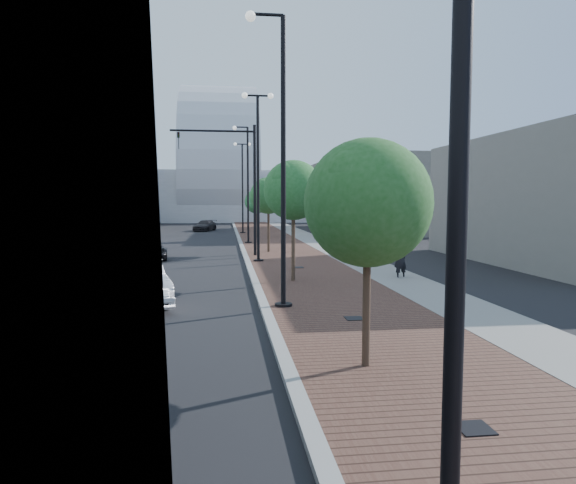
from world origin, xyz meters
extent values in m
cube|color=#4C2D23|center=(3.50, 40.00, 0.06)|extent=(7.00, 140.00, 0.12)
cube|color=slate|center=(6.20, 40.00, 0.07)|extent=(2.40, 140.00, 0.13)
cube|color=gray|center=(0.00, 40.00, 0.07)|extent=(0.30, 140.00, 0.14)
cube|color=slate|center=(-13.00, 40.00, 0.06)|extent=(4.00, 140.00, 0.12)
imported|color=silver|center=(-4.26, 11.49, 0.78)|extent=(3.07, 5.01, 1.56)
imported|color=black|center=(-5.72, 24.50, 0.56)|extent=(2.69, 4.37, 1.13)
imported|color=black|center=(-3.46, 51.74, 0.60)|extent=(2.90, 4.46, 1.20)
imported|color=black|center=(6.36, 15.31, 0.97)|extent=(0.83, 0.71, 1.93)
cylinder|color=black|center=(0.60, -2.00, 4.62)|extent=(0.16, 0.16, 9.00)
cylinder|color=black|center=(0.60, 10.00, 0.10)|extent=(0.56, 0.56, 0.20)
cylinder|color=black|center=(0.60, 10.00, 4.62)|extent=(0.16, 0.16, 9.00)
cylinder|color=black|center=(0.10, 10.00, 9.12)|extent=(1.00, 0.10, 0.10)
sphere|color=silver|center=(-0.40, 10.00, 9.05)|extent=(0.32, 0.32, 0.32)
cylinder|color=black|center=(0.60, 22.00, 0.10)|extent=(0.56, 0.56, 0.20)
cylinder|color=black|center=(0.60, 22.00, 4.62)|extent=(0.16, 0.16, 9.00)
cylinder|color=black|center=(0.60, 22.00, 9.12)|extent=(1.40, 0.10, 0.10)
sphere|color=silver|center=(-0.10, 22.00, 9.12)|extent=(0.32, 0.32, 0.32)
sphere|color=silver|center=(1.30, 22.00, 9.12)|extent=(0.32, 0.32, 0.32)
cylinder|color=black|center=(0.60, 34.00, 0.10)|extent=(0.56, 0.56, 0.20)
cylinder|color=black|center=(0.60, 34.00, 4.62)|extent=(0.16, 0.16, 9.00)
cylinder|color=black|center=(0.10, 34.00, 9.12)|extent=(1.00, 0.10, 0.10)
sphere|color=silver|center=(-0.40, 34.00, 9.05)|extent=(0.32, 0.32, 0.32)
cylinder|color=black|center=(0.60, 46.00, 0.10)|extent=(0.56, 0.56, 0.20)
cylinder|color=black|center=(0.60, 46.00, 4.62)|extent=(0.16, 0.16, 9.00)
cylinder|color=black|center=(0.60, 46.00, 9.12)|extent=(1.40, 0.10, 0.10)
sphere|color=silver|center=(-0.10, 46.00, 9.12)|extent=(0.32, 0.32, 0.32)
sphere|color=silver|center=(1.30, 46.00, 9.12)|extent=(0.32, 0.32, 0.32)
cylinder|color=black|center=(0.60, 25.00, 4.00)|extent=(0.18, 0.18, 8.00)
cylinder|color=black|center=(-1.90, 25.00, 7.60)|extent=(5.00, 0.12, 0.12)
imported|color=black|center=(-3.90, 25.00, 7.00)|extent=(0.16, 0.20, 1.00)
cylinder|color=#382619|center=(1.60, 4.00, 1.61)|extent=(0.16, 0.16, 3.21)
sphere|color=#1E521C|center=(1.60, 4.00, 3.44)|extent=(2.58, 2.58, 2.58)
sphere|color=#1E521C|center=(2.00, 4.30, 3.21)|extent=(1.80, 1.80, 1.80)
sphere|color=#1E521C|center=(1.30, 3.70, 3.76)|extent=(1.55, 1.55, 1.55)
cylinder|color=#382619|center=(1.60, 15.00, 1.82)|extent=(0.16, 0.16, 3.64)
sphere|color=#205E23|center=(1.60, 15.00, 3.90)|extent=(2.49, 2.49, 2.49)
sphere|color=#205E23|center=(2.00, 15.30, 3.64)|extent=(1.74, 1.74, 1.74)
sphere|color=#205E23|center=(1.30, 14.70, 4.27)|extent=(1.49, 1.49, 1.49)
cylinder|color=#382619|center=(1.60, 27.00, 1.76)|extent=(0.16, 0.16, 3.53)
sphere|color=#1D5721|center=(1.60, 27.00, 3.78)|extent=(2.39, 2.39, 2.39)
sphere|color=#1D5721|center=(2.00, 27.30, 3.53)|extent=(1.67, 1.67, 1.67)
sphere|color=#1D5721|center=(1.30, 26.70, 4.13)|extent=(1.44, 1.44, 1.44)
cylinder|color=#382619|center=(1.60, 39.00, 1.57)|extent=(0.16, 0.16, 3.13)
sphere|color=#205F2C|center=(1.60, 39.00, 3.36)|extent=(2.14, 2.14, 2.14)
sphere|color=#205F2C|center=(2.00, 39.30, 3.13)|extent=(1.49, 1.49, 1.49)
sphere|color=#205F2C|center=(1.30, 38.70, 3.67)|extent=(1.28, 1.28, 1.28)
cube|color=#A7AAB1|center=(-2.00, 85.00, 4.00)|extent=(50.00, 28.00, 8.00)
cube|color=#64615A|center=(-20.00, 60.00, 5.00)|extent=(14.00, 20.00, 10.00)
cube|color=#625F58|center=(16.00, 50.00, 4.00)|extent=(12.00, 22.00, 8.00)
cube|color=#64615A|center=(18.00, 20.00, 3.50)|extent=(10.00, 16.00, 7.00)
cube|color=black|center=(2.40, 1.00, 0.13)|extent=(0.50, 0.50, 0.02)
cube|color=black|center=(2.40, 8.00, 0.13)|extent=(0.50, 0.50, 0.02)
cube|color=black|center=(2.40, 19.00, 0.13)|extent=(0.50, 0.50, 0.02)
camera|label=1|loc=(-1.24, -5.82, 3.50)|focal=31.50mm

